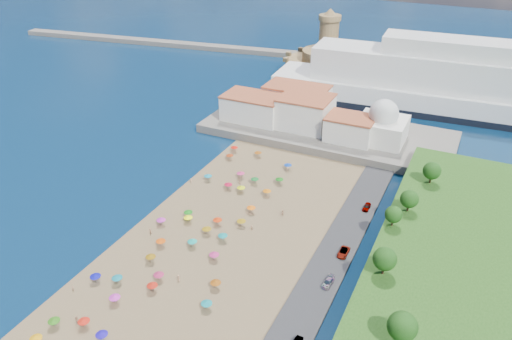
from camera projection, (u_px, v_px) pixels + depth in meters
The scene contains 12 objects.
ground at pixel (201, 235), 130.01m from camera, with size 700.00×700.00×0.00m, color #071938.
terrace at pixel (327, 132), 183.19m from camera, with size 90.00×36.00×3.00m, color #59544C.
jetty at pixel (304, 94), 219.26m from camera, with size 18.00×70.00×2.40m, color #59544C.
breakwater at pixel (174, 44), 291.66m from camera, with size 200.00×7.00×2.60m, color #59544C.
waterfront_buildings at pixel (295, 109), 185.52m from camera, with size 57.00×29.00×11.00m.
domed_building at pixel (382, 125), 170.46m from camera, with size 16.00×16.00×15.00m.
fortress at pixel (327, 63), 240.31m from camera, with size 40.00×40.00×32.40m.
cruise_ship at pixel (479, 90), 195.65m from camera, with size 166.88×34.61×36.23m.
beach_parasols at pixel (171, 255), 119.45m from camera, with size 33.32×116.06×2.20m.
beachgoers at pixel (204, 230), 130.23m from camera, with size 33.01×91.06×1.82m.
parked_cars at pixel (332, 273), 114.91m from camera, with size 2.34×73.12×1.41m.
hillside_trees at pixel (384, 282), 99.96m from camera, with size 16.58×106.67×7.07m.
Camera 1 is at (58.36, -89.05, 77.88)m, focal length 35.00 mm.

